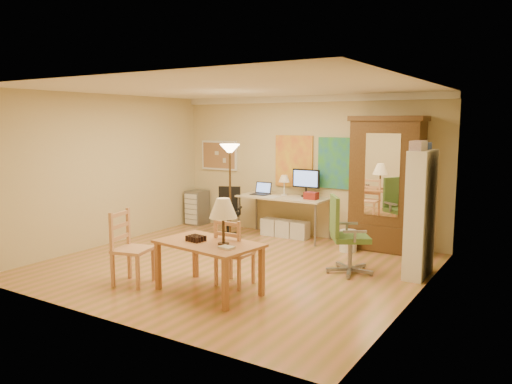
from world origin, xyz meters
The scene contains 16 objects.
floor centered at (0.00, 0.00, 0.00)m, with size 5.50×5.50×0.00m, color olive.
crown_molding centered at (0.00, 2.46, 2.64)m, with size 5.50×0.08×0.12m, color white.
corkboard centered at (-2.05, 2.47, 1.50)m, with size 0.90×0.04×0.62m, color #9E774A.
art_panel_left centered at (-0.25, 2.47, 1.45)m, with size 0.80×0.04×1.00m, color yellow.
art_panel_right centered at (0.65, 2.47, 1.45)m, with size 0.75×0.04×0.95m, color teal.
dining_table centered at (0.50, -1.15, 0.80)m, with size 1.43×0.97×1.26m.
ladder_chair_back centered at (0.53, -0.75, 0.44)m, with size 0.43×0.41×0.93m.
ladder_chair_left centered at (-0.70, -1.44, 0.48)m, with size 0.55×0.56×1.02m.
torchiere_lamp centered at (-0.45, 0.58, 1.48)m, with size 0.34×0.34×1.85m.
computer_desk centered at (-0.24, 2.16, 0.49)m, with size 1.75×0.77×1.33m.
office_chair_black centered at (-1.22, 1.60, 0.26)m, with size 0.59×0.59×0.96m.
office_chair_green centered at (1.63, 0.61, 0.31)m, with size 0.72×0.72×1.15m.
drawer_cart centered at (-2.48, 2.23, 0.37)m, with size 0.37×0.44×0.74m.
armoire centered at (1.67, 2.24, 1.00)m, with size 1.26×0.60×2.31m.
bookshelf centered at (2.55, 1.01, 0.90)m, with size 0.27×0.73×1.82m.
wastebin centered at (1.18, 1.79, 0.18)m, with size 0.29×0.29×0.37m, color silver.
Camera 1 is at (4.26, -6.15, 2.21)m, focal length 35.00 mm.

